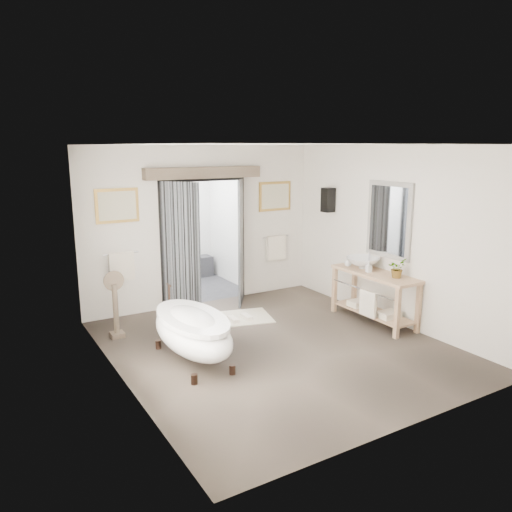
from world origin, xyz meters
name	(u,v)px	position (x,y,z in m)	size (l,w,h in m)	color
ground_plane	(277,346)	(0.00, 0.00, 0.00)	(5.00, 5.00, 0.00)	brown
room_shell	(281,223)	(-0.04, -0.13, 1.86)	(4.52, 5.02, 2.91)	silver
shower_room	(174,242)	(0.00, 3.99, 0.91)	(2.22, 2.01, 2.51)	#262629
back_wall_dressing	(207,221)	(0.00, 2.32, 1.56)	(3.82, 0.74, 2.52)	black
clawfoot_tub	(192,331)	(-1.26, 0.17, 0.43)	(0.81, 1.82, 0.89)	#2E1F17
vanity	(374,293)	(1.95, 0.07, 0.51)	(0.57, 1.60, 0.85)	tan
pedestal_mirror	(116,309)	(-1.91, 1.58, 0.45)	(0.31, 0.20, 1.05)	brown
rug	(235,318)	(0.06, 1.39, 0.01)	(1.20, 0.80, 0.01)	beige
slippers	(240,318)	(0.08, 1.27, 0.04)	(0.38, 0.29, 0.05)	white
basin	(363,263)	(1.99, 0.40, 0.95)	(0.56, 0.56, 0.19)	white
plant	(397,268)	(2.02, -0.34, 1.00)	(0.28, 0.24, 0.31)	gray
soap_bottle_a	(369,267)	(1.89, 0.15, 0.94)	(0.08, 0.08, 0.18)	gray
soap_bottle_b	(348,261)	(1.89, 0.65, 0.93)	(0.13, 0.13, 0.16)	gray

